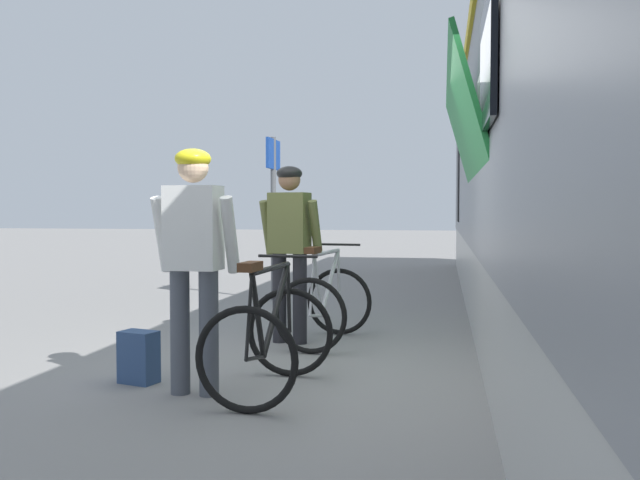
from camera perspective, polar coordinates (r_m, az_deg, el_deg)
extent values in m
plane|color=gray|center=(5.41, 0.43, -11.66)|extent=(80.00, 80.00, 0.00)
cube|color=#238C3D|center=(6.64, 12.81, 6.56)|extent=(0.51, 3.93, 1.64)
cube|color=black|center=(4.52, 13.97, 14.25)|extent=(0.04, 1.10, 0.80)
cube|color=black|center=(13.70, 11.59, 6.34)|extent=(0.03, 1.10, 2.29)
cylinder|color=#4C515B|center=(5.01, -11.72, -7.59)|extent=(0.14, 0.14, 0.90)
cylinder|color=#4C515B|center=(4.93, -9.35, -7.74)|extent=(0.14, 0.14, 0.90)
cube|color=white|center=(4.90, -10.62, 1.01)|extent=(0.39, 0.25, 0.60)
cylinder|color=white|center=(5.04, -13.16, 0.46)|extent=(0.10, 0.26, 0.56)
cylinder|color=white|center=(4.84, -7.59, 0.42)|extent=(0.10, 0.26, 0.56)
sphere|color=beige|center=(4.90, -10.66, 6.04)|extent=(0.22, 0.22, 0.22)
ellipsoid|color=yellow|center=(4.91, -10.66, 6.74)|extent=(0.26, 0.28, 0.14)
cylinder|color=#232328|center=(6.81, -3.44, -4.87)|extent=(0.14, 0.14, 0.90)
cylinder|color=#232328|center=(6.73, -1.71, -4.96)|extent=(0.14, 0.14, 0.90)
cube|color=olive|center=(6.71, -2.59, 1.45)|extent=(0.41, 0.30, 0.60)
cylinder|color=olive|center=(6.85, -4.47, 1.05)|extent=(0.13, 0.27, 0.56)
cylinder|color=olive|center=(6.66, -0.39, 1.01)|extent=(0.13, 0.27, 0.56)
sphere|color=#9E7051|center=(6.72, -2.60, 5.12)|extent=(0.22, 0.22, 0.22)
ellipsoid|color=black|center=(6.72, -2.60, 5.63)|extent=(0.30, 0.31, 0.14)
torus|color=black|center=(5.43, -2.58, -7.78)|extent=(0.71, 0.09, 0.71)
torus|color=black|center=(4.48, -6.25, -10.01)|extent=(0.71, 0.09, 0.71)
cylinder|color=black|center=(5.05, -3.71, -5.70)|extent=(0.08, 0.65, 0.63)
cylinder|color=black|center=(4.91, -4.13, -2.40)|extent=(0.09, 0.85, 0.04)
cylinder|color=black|center=(4.65, -5.27, -6.42)|extent=(0.06, 0.28, 0.62)
cylinder|color=black|center=(4.65, -5.49, -9.88)|extent=(0.05, 0.36, 0.08)
cylinder|color=black|center=(4.48, -6.01, -6.42)|extent=(0.03, 0.14, 0.56)
cylinder|color=black|center=(5.36, -2.66, -4.93)|extent=(0.04, 0.08, 0.55)
cylinder|color=black|center=(5.31, -2.74, -1.38)|extent=(0.48, 0.05, 0.02)
cube|color=#4C2D19|center=(4.47, -5.90, -2.24)|extent=(0.11, 0.25, 0.06)
torus|color=black|center=(7.22, 1.63, -5.20)|extent=(0.71, 0.13, 0.71)
torus|color=black|center=(6.26, -0.86, -6.40)|extent=(0.71, 0.13, 0.71)
cylinder|color=silver|center=(6.85, 0.84, -3.53)|extent=(0.12, 0.64, 0.63)
cylinder|color=silver|center=(6.71, 0.56, -1.07)|extent=(0.14, 0.85, 0.04)
cylinder|color=silver|center=(6.45, -0.21, -3.91)|extent=(0.07, 0.28, 0.62)
cylinder|color=silver|center=(6.43, -0.37, -6.40)|extent=(0.07, 0.36, 0.08)
cylinder|color=silver|center=(6.28, -0.69, -3.84)|extent=(0.04, 0.15, 0.56)
cylinder|color=silver|center=(7.17, 1.58, -3.05)|extent=(0.04, 0.09, 0.55)
cylinder|color=black|center=(7.12, 1.53, -0.38)|extent=(0.48, 0.08, 0.02)
cube|color=#4C2D19|center=(6.28, -0.61, -0.86)|extent=(0.13, 0.25, 0.06)
cube|color=navy|center=(5.44, -15.04, -9.51)|extent=(0.32, 0.24, 0.40)
cylinder|color=#595B60|center=(10.00, -3.95, 1.79)|extent=(0.08, 0.08, 2.40)
cube|color=#193F99|center=(10.03, -3.97, 7.23)|extent=(0.04, 0.70, 0.44)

